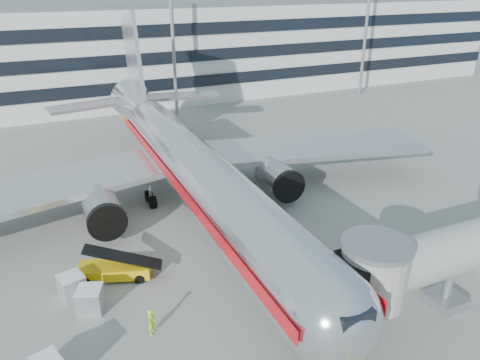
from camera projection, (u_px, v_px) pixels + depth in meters
name	position (u px, v px, depth m)	size (l,w,h in m)	color
ground	(246.00, 277.00, 33.07)	(180.00, 180.00, 0.00)	gray
lead_in_line	(198.00, 216.00, 41.41)	(0.25, 70.00, 0.01)	#F4AF0C
main_jet	(190.00, 165.00, 41.14)	(50.95, 48.70, 16.06)	silver
jet_bridge	(475.00, 248.00, 29.41)	(17.80, 4.50, 7.00)	silver
terminal	(100.00, 51.00, 78.27)	(150.00, 24.25, 15.60)	silver
light_mast_centre	(171.00, 12.00, 65.11)	(2.40, 1.20, 25.45)	gray
light_mast_east	(368.00, 5.00, 77.89)	(2.40, 1.20, 25.45)	gray
belt_loader	(114.00, 269.00, 32.78)	(5.39, 3.38, 2.53)	#E8B509
cargo_container_right	(72.00, 286.00, 30.82)	(1.85, 1.85, 1.59)	#B2B4B9
cargo_container_front	(90.00, 300.00, 29.50)	(1.99, 1.99, 1.64)	#B2B4B9
ramp_worker	(151.00, 322.00, 27.58)	(0.62, 0.41, 1.70)	#ACFF1A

